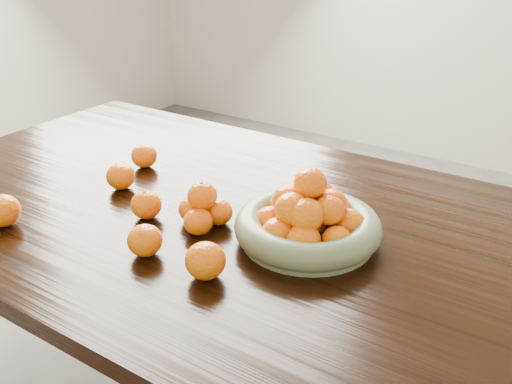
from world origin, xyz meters
The scene contains 9 objects.
dining_table centered at (0.00, 0.00, 0.66)m, with size 2.00×1.00×0.75m.
fruit_bowl centered at (0.11, -0.02, 0.80)m, with size 0.30×0.30×0.16m.
orange_pyramid centered at (-0.11, -0.09, 0.79)m, with size 0.12×0.12×0.10m.
loose_orange_0 centered at (-0.24, -0.13, 0.78)m, with size 0.07×0.07×0.06m, color orange.
loose_orange_1 centered at (-0.13, -0.25, 0.78)m, with size 0.07×0.07×0.07m, color orange.
loose_orange_2 centered at (0.02, -0.24, 0.79)m, with size 0.08×0.08×0.07m, color orange.
loose_orange_3 centered at (-0.45, 0.09, 0.78)m, with size 0.07×0.07×0.07m, color orange.
loose_orange_4 centered at (-0.48, -0.33, 0.79)m, with size 0.08×0.08×0.07m, color orange.
loose_orange_5 centered at (-0.40, -0.05, 0.78)m, with size 0.07×0.07×0.07m, color orange.
Camera 1 is at (0.59, -0.94, 1.35)m, focal length 40.00 mm.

